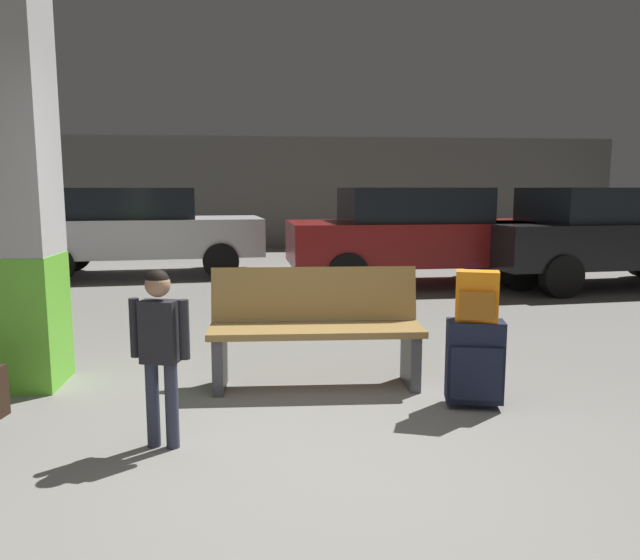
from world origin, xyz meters
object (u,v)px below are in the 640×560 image
bench (316,328)px  suitcase (475,362)px  structural_pillar (12,187)px  child (160,339)px  parked_car_far (140,229)px  backpack_bright (477,297)px  parked_car_near (418,233)px  parked_car_side (607,234)px

bench → suitcase: bench is taller
structural_pillar → child: structural_pillar is taller
bench → parked_car_far: 6.92m
backpack_bright → parked_car_far: parked_car_far is taller
parked_car_far → child: bearing=-78.8°
structural_pillar → bench: bearing=-5.1°
bench → parked_car_near: size_ratio=0.39×
child → parked_car_side: 8.06m
parked_car_near → child: bearing=-117.0°
backpack_bright → parked_car_side: parked_car_side is taller
parked_car_side → parked_car_near: size_ratio=1.02×
parked_car_side → parked_car_far: size_ratio=1.00×
structural_pillar → suitcase: structural_pillar is taller
backpack_bright → parked_car_near: parked_car_near is taller
parked_car_side → parked_car_far: same height
backpack_bright → parked_car_far: 7.89m
bench → parked_car_far: parked_car_far is taller
backpack_bright → parked_car_side: 6.35m
suitcase → child: size_ratio=0.58×
structural_pillar → parked_car_side: size_ratio=0.71×
parked_car_far → parked_car_side: bearing=-15.3°
suitcase → bench: bearing=149.5°
backpack_bright → parked_car_side: (3.86, 5.04, 0.03)m
suitcase → parked_car_far: parked_car_far is taller
suitcase → backpack_bright: backpack_bright is taller
parked_car_side → parked_car_far: (-7.38, 2.02, 0.00)m
bench → suitcase: bearing=-30.5°
suitcase → child: 2.10m
bench → parked_car_far: (-2.49, 6.45, 0.36)m
parked_car_side → parked_car_near: 2.88m
suitcase → parked_car_near: 5.60m
bench → parked_car_far: size_ratio=0.38×
suitcase → parked_car_far: size_ratio=0.14×
structural_pillar → parked_car_near: structural_pillar is taller
backpack_bright → bench: bearing=149.5°
structural_pillar → child: size_ratio=2.90×
backpack_bright → child: size_ratio=0.33×
bench → parked_car_far: bearing=111.1°
suitcase → backpack_bright: 0.45m
bench → backpack_bright: backpack_bright is taller
parked_car_far → bench: bearing=-68.9°
parked_car_far → structural_pillar: bearing=-87.5°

